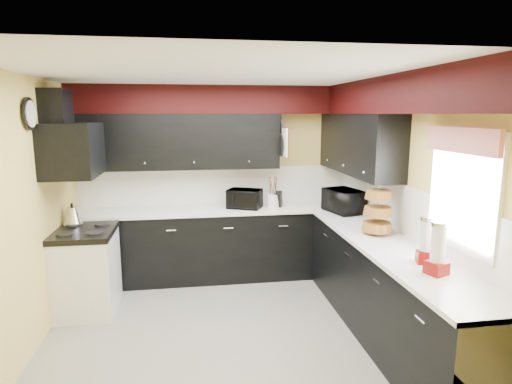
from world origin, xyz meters
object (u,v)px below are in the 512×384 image
(microwave, at_px, (344,201))
(utensil_crock, at_px, (273,201))
(knife_block, at_px, (278,199))
(toaster_oven, at_px, (244,199))
(kettle, at_px, (72,216))

(microwave, height_order, utensil_crock, microwave)
(utensil_crock, height_order, knife_block, knife_block)
(toaster_oven, xyz_separation_m, kettle, (-2.02, -0.44, -0.04))
(toaster_oven, bearing_deg, kettle, -142.75)
(toaster_oven, distance_m, utensil_crock, 0.38)
(toaster_oven, bearing_deg, knife_block, 24.38)
(utensil_crock, xyz_separation_m, kettle, (-2.39, -0.43, -0.01))
(utensil_crock, bearing_deg, microwave, -27.26)
(toaster_oven, bearing_deg, microwave, 5.14)
(toaster_oven, distance_m, microwave, 1.27)
(knife_block, bearing_deg, kettle, -147.39)
(toaster_oven, relative_size, microwave, 0.82)
(microwave, distance_m, kettle, 3.21)
(kettle, bearing_deg, microwave, 0.17)
(toaster_oven, distance_m, knife_block, 0.45)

